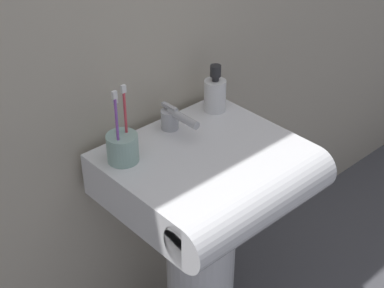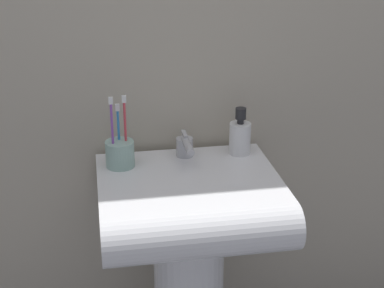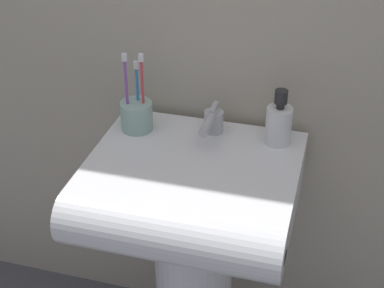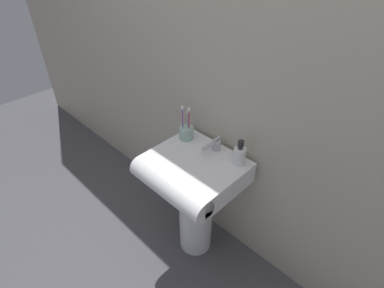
{
  "view_description": "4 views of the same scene",
  "coord_description": "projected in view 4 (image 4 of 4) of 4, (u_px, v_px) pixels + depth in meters",
  "views": [
    {
      "loc": [
        -0.9,
        -0.95,
        1.59
      ],
      "look_at": [
        -0.03,
        0.01,
        0.76
      ],
      "focal_mm": 55.0,
      "sensor_mm": 36.0,
      "label": 1
    },
    {
      "loc": [
        -0.24,
        -1.45,
        1.44
      ],
      "look_at": [
        0.01,
        -0.0,
        0.82
      ],
      "focal_mm": 55.0,
      "sensor_mm": 36.0,
      "label": 2
    },
    {
      "loc": [
        0.31,
        -1.13,
        1.5
      ],
      "look_at": [
        0.0,
        -0.03,
        0.79
      ],
      "focal_mm": 55.0,
      "sensor_mm": 36.0,
      "label": 3
    },
    {
      "loc": [
        0.85,
        -0.9,
        1.75
      ],
      "look_at": [
        -0.03,
        -0.0,
        0.82
      ],
      "focal_mm": 28.0,
      "sensor_mm": 36.0,
      "label": 4
    }
  ],
  "objects": [
    {
      "name": "ground_plane",
      "position": [
        195.0,
        242.0,
        2.04
      ],
      "size": [
        6.0,
        6.0,
        0.0
      ],
      "primitive_type": "plane",
      "color": "#4C4C51",
      "rests_on": "ground"
    },
    {
      "name": "wall_back",
      "position": [
        232.0,
        62.0,
        1.47
      ],
      "size": [
        5.0,
        0.05,
        2.4
      ],
      "primitive_type": "cube",
      "color": "#B7AD99",
      "rests_on": "ground"
    },
    {
      "name": "sink_pedestal",
      "position": [
        196.0,
        213.0,
        1.86
      ],
      "size": [
        0.21,
        0.21,
        0.6
      ],
      "primitive_type": "cylinder",
      "color": "white",
      "rests_on": "ground"
    },
    {
      "name": "sink_basin",
      "position": [
        190.0,
        173.0,
        1.62
      ],
      "size": [
        0.5,
        0.47,
        0.13
      ],
      "color": "white",
      "rests_on": "sink_pedestal"
    },
    {
      "name": "faucet",
      "position": [
        214.0,
        145.0,
        1.65
      ],
      "size": [
        0.05,
        0.14,
        0.07
      ],
      "color": "#B7B7BC",
      "rests_on": "sink_basin"
    },
    {
      "name": "toothbrush_cup",
      "position": [
        186.0,
        132.0,
        1.74
      ],
      "size": [
        0.08,
        0.08,
        0.21
      ],
      "color": "#99BFB2",
      "rests_on": "sink_basin"
    },
    {
      "name": "soap_bottle",
      "position": [
        239.0,
        155.0,
        1.55
      ],
      "size": [
        0.06,
        0.06,
        0.14
      ],
      "color": "white",
      "rests_on": "sink_basin"
    }
  ]
}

